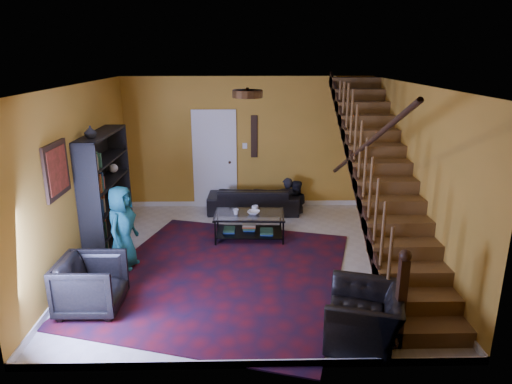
% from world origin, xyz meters
% --- Properties ---
extents(floor, '(5.50, 5.50, 0.00)m').
position_xyz_m(floor, '(0.00, 0.00, 0.00)').
color(floor, beige).
rests_on(floor, ground).
extents(room, '(5.50, 5.50, 5.50)m').
position_xyz_m(room, '(-1.33, 1.33, 0.05)').
color(room, gold).
rests_on(room, ground).
extents(staircase, '(0.95, 5.02, 3.18)m').
position_xyz_m(staircase, '(2.12, -0.00, 1.40)').
color(staircase, brown).
rests_on(staircase, floor).
extents(bookshelf, '(0.35, 1.80, 2.00)m').
position_xyz_m(bookshelf, '(-2.40, 0.60, 0.96)').
color(bookshelf, black).
rests_on(bookshelf, floor).
extents(door, '(0.82, 0.05, 2.05)m').
position_xyz_m(door, '(-0.70, 2.73, 1.02)').
color(door, silver).
rests_on(door, floor).
extents(framed_picture, '(0.04, 0.74, 0.74)m').
position_xyz_m(framed_picture, '(-2.57, -0.90, 1.75)').
color(framed_picture, maroon).
rests_on(framed_picture, room).
extents(wall_hanging, '(0.14, 0.03, 0.90)m').
position_xyz_m(wall_hanging, '(0.15, 2.73, 1.55)').
color(wall_hanging, black).
rests_on(wall_hanging, room).
extents(ceiling_fixture, '(0.40, 0.40, 0.10)m').
position_xyz_m(ceiling_fixture, '(0.00, -0.80, 2.74)').
color(ceiling_fixture, '#3F2814').
rests_on(ceiling_fixture, room).
extents(rug, '(4.45, 4.79, 0.02)m').
position_xyz_m(rug, '(-0.40, -0.58, 0.01)').
color(rug, '#4A0D15').
rests_on(rug, floor).
extents(sofa, '(1.94, 0.82, 0.56)m').
position_xyz_m(sofa, '(0.13, 2.30, 0.28)').
color(sofa, black).
rests_on(sofa, floor).
extents(armchair_left, '(0.82, 0.80, 0.73)m').
position_xyz_m(armchair_left, '(-2.05, -1.52, 0.37)').
color(armchair_left, black).
rests_on(armchair_left, floor).
extents(armchair_right, '(1.08, 1.16, 0.63)m').
position_xyz_m(armchair_right, '(1.34, -2.25, 0.31)').
color(armchair_right, black).
rests_on(armchair_right, floor).
extents(person_adult_a, '(0.44, 0.29, 1.19)m').
position_xyz_m(person_adult_a, '(0.84, 2.35, 0.15)').
color(person_adult_a, black).
rests_on(person_adult_a, sofa).
extents(person_adult_b, '(0.57, 0.46, 1.13)m').
position_xyz_m(person_adult_b, '(1.02, 2.35, 0.11)').
color(person_adult_b, black).
rests_on(person_adult_b, sofa).
extents(person_child, '(0.56, 0.73, 1.34)m').
position_xyz_m(person_child, '(-1.95, -0.27, 0.67)').
color(person_child, '#1B6867').
rests_on(person_child, armchair_left).
extents(coffee_table, '(1.28, 0.78, 0.48)m').
position_xyz_m(coffee_table, '(0.02, 0.86, 0.28)').
color(coffee_table, black).
rests_on(coffee_table, floor).
extents(cup_a, '(0.15, 0.15, 0.10)m').
position_xyz_m(cup_a, '(0.13, 1.03, 0.52)').
color(cup_a, '#999999').
rests_on(cup_a, coffee_table).
extents(cup_b, '(0.14, 0.14, 0.10)m').
position_xyz_m(cup_b, '(-0.21, 0.83, 0.52)').
color(cup_b, '#999999').
rests_on(cup_b, coffee_table).
extents(bowl, '(0.27, 0.27, 0.05)m').
position_xyz_m(bowl, '(0.11, 0.85, 0.50)').
color(bowl, '#999999').
rests_on(bowl, coffee_table).
extents(vase, '(0.18, 0.18, 0.19)m').
position_xyz_m(vase, '(-2.41, 0.10, 2.10)').
color(vase, '#999999').
rests_on(vase, bookshelf).
extents(popcorn_bucket, '(0.15, 0.15, 0.17)m').
position_xyz_m(popcorn_bucket, '(-1.95, -1.39, 0.10)').
color(popcorn_bucket, red).
rests_on(popcorn_bucket, rug).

